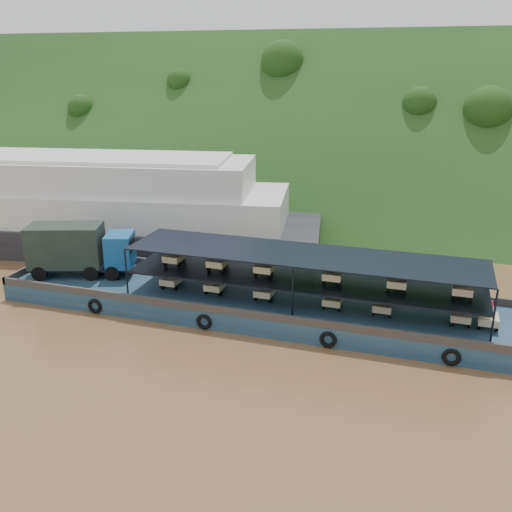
% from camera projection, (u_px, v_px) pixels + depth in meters
% --- Properties ---
extents(ground, '(160.00, 160.00, 0.00)m').
position_uv_depth(ground, '(271.00, 318.00, 38.08)').
color(ground, brown).
rests_on(ground, ground).
extents(hillside, '(140.00, 39.60, 39.60)m').
position_uv_depth(hillside, '(353.00, 200.00, 70.50)').
color(hillside, '#153513').
rests_on(hillside, ground).
extents(cargo_barge, '(35.00, 7.18, 5.02)m').
position_uv_depth(cargo_barge, '(229.00, 292.00, 39.10)').
color(cargo_barge, '#142F48').
rests_on(cargo_barge, ground).
extents(passenger_ferry, '(42.52, 17.63, 8.37)m').
position_uv_depth(passenger_ferry, '(93.00, 207.00, 51.97)').
color(passenger_ferry, black).
rests_on(passenger_ferry, ground).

